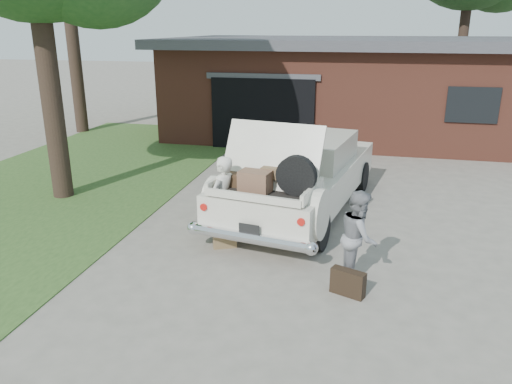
# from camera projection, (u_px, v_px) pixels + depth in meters

# --- Properties ---
(ground) EXTENTS (90.00, 90.00, 0.00)m
(ground) POSITION_uv_depth(u_px,v_px,m) (248.00, 269.00, 7.98)
(ground) COLOR gray
(ground) RESTS_ON ground
(grass_strip) EXTENTS (6.00, 16.00, 0.02)m
(grass_strip) POSITION_uv_depth(u_px,v_px,m) (55.00, 188.00, 11.92)
(grass_strip) COLOR #2D4C1E
(grass_strip) RESTS_ON ground
(house) EXTENTS (12.80, 7.80, 3.30)m
(house) POSITION_uv_depth(u_px,v_px,m) (351.00, 85.00, 17.85)
(house) COLOR brown
(house) RESTS_ON ground
(sedan) EXTENTS (2.95, 5.63, 2.10)m
(sedan) POSITION_uv_depth(u_px,v_px,m) (300.00, 174.00, 10.27)
(sedan) COLOR silver
(sedan) RESTS_ON ground
(woman_left) EXTENTS (0.55, 0.68, 1.60)m
(woman_left) POSITION_uv_depth(u_px,v_px,m) (223.00, 201.00, 8.67)
(woman_left) COLOR beige
(woman_left) RESTS_ON ground
(woman_right) EXTENTS (0.59, 0.73, 1.43)m
(woman_right) POSITION_uv_depth(u_px,v_px,m) (359.00, 237.00, 7.41)
(woman_right) COLOR gray
(woman_right) RESTS_ON ground
(suitcase_left) EXTENTS (0.42, 0.28, 0.31)m
(suitcase_left) POSITION_uv_depth(u_px,v_px,m) (225.00, 239.00, 8.69)
(suitcase_left) COLOR olive
(suitcase_left) RESTS_ON ground
(suitcase_right) EXTENTS (0.52, 0.34, 0.39)m
(suitcase_right) POSITION_uv_depth(u_px,v_px,m) (348.00, 283.00, 7.15)
(suitcase_right) COLOR black
(suitcase_right) RESTS_ON ground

